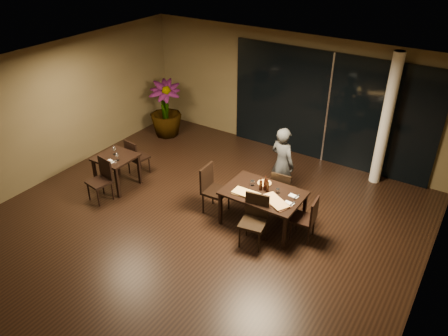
# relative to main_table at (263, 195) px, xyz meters

# --- Properties ---
(ground) EXTENTS (8.00, 8.00, 0.00)m
(ground) POSITION_rel_main_table_xyz_m (-1.00, -0.80, -0.68)
(ground) COLOR black
(ground) RESTS_ON ground
(wall_back) EXTENTS (8.00, 0.10, 3.00)m
(wall_back) POSITION_rel_main_table_xyz_m (-1.00, 3.25, 0.82)
(wall_back) COLOR brown
(wall_back) RESTS_ON ground
(wall_left) EXTENTS (0.10, 8.00, 3.00)m
(wall_left) POSITION_rel_main_table_xyz_m (-5.05, -0.80, 0.82)
(wall_left) COLOR brown
(wall_left) RESTS_ON ground
(wall_right) EXTENTS (0.10, 8.00, 3.00)m
(wall_right) POSITION_rel_main_table_xyz_m (3.05, -0.80, 0.82)
(wall_right) COLOR brown
(wall_right) RESTS_ON ground
(ceiling) EXTENTS (8.00, 8.00, 0.04)m
(ceiling) POSITION_rel_main_table_xyz_m (-1.00, -0.80, 2.34)
(ceiling) COLOR silver
(ceiling) RESTS_ON wall_back
(window_panel) EXTENTS (5.00, 0.06, 2.70)m
(window_panel) POSITION_rel_main_table_xyz_m (0.00, 3.16, 0.67)
(window_panel) COLOR black
(window_panel) RESTS_ON ground
(column) EXTENTS (0.24, 0.24, 3.00)m
(column) POSITION_rel_main_table_xyz_m (1.40, 2.85, 0.82)
(column) COLOR white
(column) RESTS_ON ground
(main_table) EXTENTS (1.50, 1.00, 0.75)m
(main_table) POSITION_rel_main_table_xyz_m (0.00, 0.00, 0.00)
(main_table) COLOR black
(main_table) RESTS_ON ground
(side_table) EXTENTS (0.80, 0.80, 0.75)m
(side_table) POSITION_rel_main_table_xyz_m (-3.40, -0.50, -0.05)
(side_table) COLOR black
(side_table) RESTS_ON ground
(chair_main_far) EXTENTS (0.44, 0.44, 0.90)m
(chair_main_far) POSITION_rel_main_table_xyz_m (0.09, 0.66, -0.18)
(chair_main_far) COLOR black
(chair_main_far) RESTS_ON ground
(chair_main_near) EXTENTS (0.53, 0.53, 0.98)m
(chair_main_near) POSITION_rel_main_table_xyz_m (0.12, -0.54, -0.13)
(chair_main_near) COLOR black
(chair_main_near) RESTS_ON ground
(chair_main_left) EXTENTS (0.49, 0.49, 1.01)m
(chair_main_left) POSITION_rel_main_table_xyz_m (-1.10, -0.13, -0.11)
(chair_main_left) COLOR black
(chair_main_left) RESTS_ON ground
(chair_main_right) EXTENTS (0.45, 0.45, 0.90)m
(chair_main_right) POSITION_rel_main_table_xyz_m (0.91, 0.05, -0.17)
(chair_main_right) COLOR black
(chair_main_right) RESTS_ON ground
(chair_side_far) EXTENTS (0.47, 0.47, 0.89)m
(chair_side_far) POSITION_rel_main_table_xyz_m (-3.40, 0.09, -0.18)
(chair_side_far) COLOR black
(chair_side_far) RESTS_ON ground
(chair_side_near) EXTENTS (0.50, 0.50, 0.94)m
(chair_side_near) POSITION_rel_main_table_xyz_m (-3.30, -1.04, -0.15)
(chair_side_near) COLOR black
(chair_side_near) RESTS_ON ground
(diner) EXTENTS (0.63, 0.50, 1.63)m
(diner) POSITION_rel_main_table_xyz_m (-0.15, 1.09, 0.14)
(diner) COLOR #2A2C2E
(diner) RESTS_ON ground
(potted_plant) EXTENTS (1.17, 1.17, 1.54)m
(potted_plant) POSITION_rel_main_table_xyz_m (-4.18, 2.16, 0.09)
(potted_plant) COLOR #204E1A
(potted_plant) RESTS_ON ground
(pizza_board_left) EXTENTS (0.54, 0.32, 0.01)m
(pizza_board_left) POSITION_rel_main_table_xyz_m (-0.24, -0.24, 0.08)
(pizza_board_left) COLOR #493217
(pizza_board_left) RESTS_ON main_table
(pizza_board_right) EXTENTS (0.67, 0.51, 0.01)m
(pizza_board_right) POSITION_rel_main_table_xyz_m (0.34, -0.18, 0.08)
(pizza_board_right) COLOR #402214
(pizza_board_right) RESTS_ON main_table
(oblong_pizza_left) EXTENTS (0.49, 0.24, 0.02)m
(oblong_pizza_left) POSITION_rel_main_table_xyz_m (-0.24, -0.24, 0.10)
(oblong_pizza_left) COLOR maroon
(oblong_pizza_left) RESTS_ON pizza_board_left
(oblong_pizza_right) EXTENTS (0.60, 0.48, 0.02)m
(oblong_pizza_right) POSITION_rel_main_table_xyz_m (0.34, -0.18, 0.10)
(oblong_pizza_right) COLOR maroon
(oblong_pizza_right) RESTS_ON pizza_board_right
(round_pizza) EXTENTS (0.27, 0.27, 0.01)m
(round_pizza) POSITION_rel_main_table_xyz_m (-0.13, 0.28, 0.08)
(round_pizza) COLOR red
(round_pizza) RESTS_ON main_table
(bottle_a) EXTENTS (0.06, 0.06, 0.27)m
(bottle_a) POSITION_rel_main_table_xyz_m (-0.08, 0.04, 0.21)
(bottle_a) COLOR black
(bottle_a) RESTS_ON main_table
(bottle_b) EXTENTS (0.06, 0.06, 0.28)m
(bottle_b) POSITION_rel_main_table_xyz_m (0.05, 0.06, 0.22)
(bottle_b) COLOR black
(bottle_b) RESTS_ON main_table
(bottle_c) EXTENTS (0.07, 0.07, 0.30)m
(bottle_c) POSITION_rel_main_table_xyz_m (-0.01, 0.09, 0.23)
(bottle_c) COLOR black
(bottle_c) RESTS_ON main_table
(tumbler_left) EXTENTS (0.08, 0.08, 0.10)m
(tumbler_left) POSITION_rel_main_table_xyz_m (-0.30, 0.10, 0.12)
(tumbler_left) COLOR white
(tumbler_left) RESTS_ON main_table
(tumbler_right) EXTENTS (0.07, 0.07, 0.08)m
(tumbler_right) POSITION_rel_main_table_xyz_m (0.24, 0.13, 0.12)
(tumbler_right) COLOR white
(tumbler_right) RESTS_ON main_table
(napkin_near) EXTENTS (0.19, 0.12, 0.01)m
(napkin_near) POSITION_rel_main_table_xyz_m (0.58, -0.08, 0.08)
(napkin_near) COLOR white
(napkin_near) RESTS_ON main_table
(napkin_far) EXTENTS (0.19, 0.12, 0.01)m
(napkin_far) POSITION_rel_main_table_xyz_m (0.55, 0.18, 0.08)
(napkin_far) COLOR white
(napkin_far) RESTS_ON main_table
(wine_glass_a) EXTENTS (0.08, 0.08, 0.19)m
(wine_glass_a) POSITION_rel_main_table_xyz_m (-3.47, -0.44, 0.17)
(wine_glass_a) COLOR white
(wine_glass_a) RESTS_ON side_table
(wine_glass_b) EXTENTS (0.08, 0.08, 0.17)m
(wine_glass_b) POSITION_rel_main_table_xyz_m (-3.24, -0.60, 0.16)
(wine_glass_b) COLOR white
(wine_glass_b) RESTS_ON side_table
(side_napkin) EXTENTS (0.20, 0.15, 0.01)m
(side_napkin) POSITION_rel_main_table_xyz_m (-3.32, -0.73, 0.08)
(side_napkin) COLOR white
(side_napkin) RESTS_ON side_table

